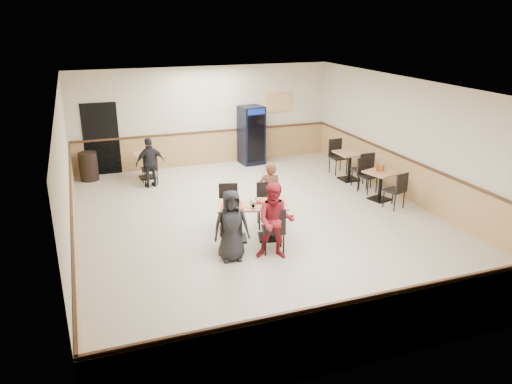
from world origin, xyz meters
name	(u,v)px	position (x,y,z in m)	size (l,w,h in m)	color
ground	(263,223)	(0.00, 0.00, 0.00)	(10.00, 10.00, 0.00)	beige
room_shell	(291,161)	(1.78, 2.55, 0.58)	(10.00, 10.00, 10.00)	silver
main_table	(252,216)	(-0.51, -0.72, 0.52)	(1.59, 1.08, 0.78)	black
main_chairs	(250,217)	(-0.56, -0.71, 0.49)	(1.68, 1.98, 0.99)	black
diner_woman_left	(231,226)	(-1.18, -1.45, 0.70)	(0.68, 0.44, 1.39)	black
diner_woman_right	(275,221)	(-0.38, -1.67, 0.76)	(0.74, 0.57, 1.52)	maroon
diner_man_opposite	(270,192)	(0.17, 0.02, 0.70)	(0.51, 0.33, 1.40)	brown
lone_diner	(150,163)	(-1.97, 3.38, 0.68)	(0.80, 0.33, 1.36)	black
tabletop_clutter	(254,204)	(-0.50, -0.79, 0.80)	(1.31, 0.74, 0.12)	red
side_table_near	(381,181)	(3.30, 0.39, 0.49)	(0.86, 0.86, 0.74)	black
side_table_near_chair_south	(395,189)	(3.30, -0.21, 0.47)	(0.44, 0.44, 0.94)	black
side_table_near_chair_north	(368,175)	(3.30, 0.98, 0.47)	(0.44, 0.44, 0.94)	black
side_table_far	(350,162)	(3.38, 2.07, 0.54)	(0.79, 0.79, 0.81)	black
side_table_far_chair_south	(362,169)	(3.38, 1.42, 0.51)	(0.47, 0.47, 1.03)	black
side_table_far_chair_north	(339,157)	(3.38, 2.72, 0.51)	(0.47, 0.47, 1.03)	black
condiment_caddy	(380,168)	(3.27, 0.44, 0.83)	(0.23, 0.06, 0.20)	#AD2F0C
back_table	(146,162)	(-1.97, 4.20, 0.48)	(0.71, 0.71, 0.73)	black
back_table_chair_lone	(149,168)	(-1.97, 3.62, 0.46)	(0.43, 0.43, 0.92)	black
pepsi_cooler	(251,135)	(1.34, 4.59, 0.90)	(0.75, 0.76, 1.80)	black
trash_bin	(89,166)	(-3.54, 4.55, 0.40)	(0.51, 0.51, 0.80)	black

